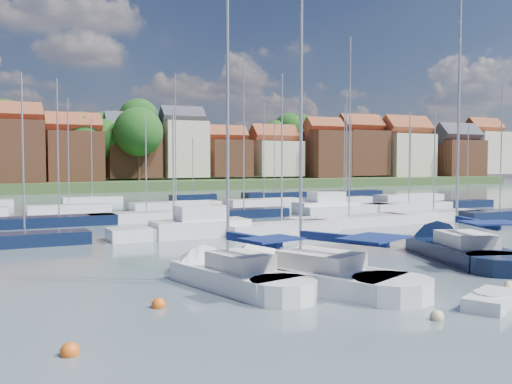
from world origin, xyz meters
TOP-DOWN VIEW (x-y plane):
  - ground at (0.00, 40.00)m, footprint 260.00×260.00m
  - sailboat_left at (-10.28, 4.61)m, footprint 4.70×10.33m
  - sailboat_centre at (-7.58, 3.84)m, footprint 7.84×12.51m
  - sailboat_navy at (4.54, 5.88)m, footprint 6.91×12.51m
  - tender at (-2.86, -3.70)m, footprint 3.27×2.51m
  - buoy_a at (-17.70, -2.22)m, footprint 0.55×0.55m
  - buoy_b at (-5.95, -4.09)m, footprint 0.48×0.48m
  - buoy_c at (-3.14, -0.53)m, footprint 0.48×0.48m
  - buoy_d at (-0.10, -2.18)m, footprint 0.44×0.44m
  - buoy_e at (3.29, 5.45)m, footprint 0.41×0.41m
  - buoy_g at (0.37, -1.79)m, footprint 0.43×0.43m
  - buoy_h at (-13.96, 1.74)m, footprint 0.53×0.53m
  - marina_field at (1.91, 35.15)m, footprint 79.62×41.41m
  - far_shore_town at (2.23, 132.67)m, footprint 212.46×90.00m

SIDE VIEW (x-z plane):
  - ground at x=0.00m, z-range 0.00..0.00m
  - buoy_a at x=-17.70m, z-range -0.27..0.27m
  - buoy_b at x=-5.95m, z-range -0.24..0.24m
  - buoy_c at x=-3.14m, z-range -0.24..0.24m
  - buoy_d at x=-0.10m, z-range -0.22..0.22m
  - buoy_e at x=3.29m, z-range -0.21..0.21m
  - buoy_g at x=0.37m, z-range -0.22..0.22m
  - buoy_h at x=-13.96m, z-range -0.27..0.27m
  - tender at x=-2.86m, z-range -0.07..0.57m
  - sailboat_centre at x=-7.58m, z-range -7.94..8.65m
  - sailboat_navy at x=4.54m, z-range -8.03..8.74m
  - sailboat_left at x=-10.28m, z-range -6.47..7.19m
  - marina_field at x=1.91m, z-range -7.53..8.40m
  - far_shore_town at x=2.23m, z-range -6.53..15.74m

